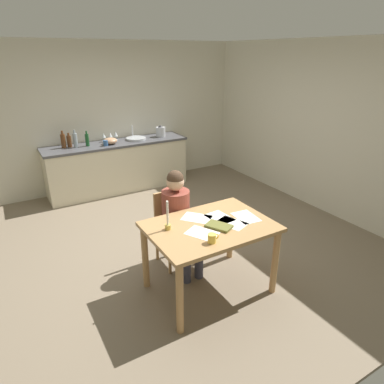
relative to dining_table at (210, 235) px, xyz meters
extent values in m
cube|color=#7A6B56|center=(0.15, 1.05, -0.69)|extent=(5.20, 5.20, 0.04)
cube|color=beige|center=(0.15, 3.65, 0.63)|extent=(5.20, 0.12, 2.60)
cube|color=beige|center=(2.75, 1.05, 0.63)|extent=(0.12, 5.20, 2.60)
cube|color=beige|center=(0.15, 3.29, -0.24)|extent=(2.52, 0.60, 0.86)
cube|color=#4C4C51|center=(0.15, 3.29, 0.21)|extent=(2.56, 0.64, 0.04)
cube|color=tan|center=(0.00, 0.00, 0.10)|extent=(1.25, 0.89, 0.04)
cylinder|color=tan|center=(-0.56, -0.39, -0.29)|extent=(0.07, 0.07, 0.74)
cylinder|color=tan|center=(0.56, -0.39, -0.29)|extent=(0.07, 0.07, 0.74)
cylinder|color=tan|center=(-0.56, 0.39, -0.29)|extent=(0.07, 0.07, 0.74)
cylinder|color=tan|center=(0.56, 0.39, -0.29)|extent=(0.07, 0.07, 0.74)
cube|color=tan|center=(-0.07, 0.63, -0.20)|extent=(0.40, 0.40, 0.04)
cube|color=tan|center=(-0.07, 0.81, 0.01)|extent=(0.36, 0.03, 0.40)
cylinder|color=tan|center=(-0.24, 0.46, -0.44)|extent=(0.04, 0.04, 0.46)
cylinder|color=tan|center=(0.10, 0.46, -0.44)|extent=(0.04, 0.04, 0.46)
cylinder|color=tan|center=(-0.24, 0.80, -0.44)|extent=(0.04, 0.04, 0.46)
cylinder|color=tan|center=(0.10, 0.80, -0.44)|extent=(0.04, 0.04, 0.46)
cylinder|color=brown|center=(-0.07, 0.61, 0.03)|extent=(0.32, 0.32, 0.50)
sphere|color=#D8AD8C|center=(-0.07, 0.61, 0.39)|extent=(0.20, 0.20, 0.20)
sphere|color=#473323|center=(-0.07, 0.61, 0.43)|extent=(0.19, 0.19, 0.19)
cylinder|color=#383847|center=(-0.15, 0.42, -0.22)|extent=(0.13, 0.38, 0.13)
cylinder|color=#383847|center=(-0.15, 0.23, -0.44)|extent=(0.10, 0.10, 0.45)
cylinder|color=#383847|center=(0.01, 0.42, -0.22)|extent=(0.13, 0.38, 0.13)
cylinder|color=#383847|center=(0.01, 0.23, -0.44)|extent=(0.10, 0.10, 0.45)
cylinder|color=#F2CC4C|center=(-0.17, -0.29, 0.16)|extent=(0.08, 0.08, 0.09)
torus|color=#F2CC4C|center=(-0.13, -0.29, 0.16)|extent=(0.06, 0.01, 0.06)
cylinder|color=gold|center=(-0.41, 0.14, 0.14)|extent=(0.06, 0.06, 0.05)
cylinder|color=white|center=(-0.41, 0.14, 0.29)|extent=(0.02, 0.02, 0.25)
cube|color=brown|center=(0.05, -0.08, 0.13)|extent=(0.25, 0.30, 0.02)
cube|color=white|center=(-0.16, -0.10, 0.12)|extent=(0.32, 0.36, 0.00)
cube|color=white|center=(0.42, -0.04, 0.12)|extent=(0.24, 0.32, 0.00)
cube|color=white|center=(-0.03, 0.20, 0.12)|extent=(0.35, 0.36, 0.00)
cube|color=white|center=(0.18, 0.09, 0.12)|extent=(0.24, 0.32, 0.00)
cube|color=white|center=(0.21, -0.08, 0.12)|extent=(0.30, 0.35, 0.00)
cylinder|color=#B2B7BC|center=(0.53, 3.29, 0.25)|extent=(0.36, 0.36, 0.04)
cylinder|color=silver|center=(0.53, 3.45, 0.35)|extent=(0.02, 0.02, 0.24)
cylinder|color=#593319|center=(-0.73, 3.37, 0.35)|extent=(0.08, 0.08, 0.23)
cylinder|color=#593319|center=(-0.73, 3.37, 0.50)|extent=(0.03, 0.03, 0.06)
cylinder|color=#593319|center=(-0.64, 3.38, 0.33)|extent=(0.07, 0.07, 0.19)
cylinder|color=#593319|center=(-0.64, 3.38, 0.45)|extent=(0.03, 0.03, 0.05)
cylinder|color=#8C999E|center=(-0.55, 3.30, 0.35)|extent=(0.07, 0.07, 0.24)
cylinder|color=#8C999E|center=(-0.55, 3.30, 0.50)|extent=(0.03, 0.03, 0.06)
cylinder|color=#194C23|center=(-0.36, 3.29, 0.34)|extent=(0.06, 0.06, 0.21)
cylinder|color=#194C23|center=(-0.36, 3.29, 0.47)|extent=(0.03, 0.03, 0.05)
ellipsoid|color=tan|center=(0.02, 3.23, 0.29)|extent=(0.24, 0.24, 0.11)
cylinder|color=#B7BABF|center=(1.03, 3.29, 0.32)|extent=(0.18, 0.18, 0.18)
cone|color=#262628|center=(1.03, 3.29, 0.43)|extent=(0.11, 0.11, 0.04)
cylinder|color=silver|center=(0.20, 3.44, 0.24)|extent=(0.06, 0.06, 0.00)
cylinder|color=silver|center=(0.20, 3.44, 0.27)|extent=(0.01, 0.01, 0.07)
cone|color=silver|center=(0.20, 3.44, 0.35)|extent=(0.07, 0.07, 0.08)
cylinder|color=silver|center=(0.10, 3.44, 0.24)|extent=(0.06, 0.06, 0.00)
cylinder|color=silver|center=(0.10, 3.44, 0.27)|extent=(0.01, 0.01, 0.07)
cone|color=silver|center=(0.10, 3.44, 0.35)|extent=(0.07, 0.07, 0.08)
cylinder|color=silver|center=(-0.02, 3.44, 0.24)|extent=(0.06, 0.06, 0.00)
cylinder|color=silver|center=(-0.02, 3.44, 0.27)|extent=(0.01, 0.01, 0.07)
cone|color=silver|center=(-0.02, 3.44, 0.35)|extent=(0.07, 0.07, 0.08)
cylinder|color=#33598C|center=(-0.09, 3.14, 0.28)|extent=(0.08, 0.08, 0.10)
torus|color=#33598C|center=(-0.05, 3.14, 0.29)|extent=(0.07, 0.01, 0.07)
camera|label=1|loc=(-1.69, -2.51, 1.73)|focal=31.62mm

